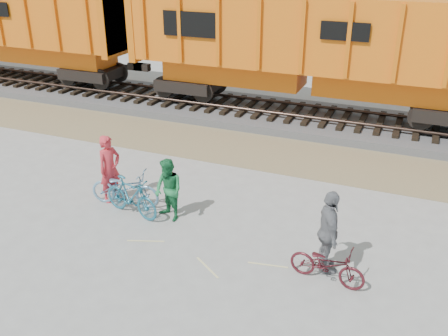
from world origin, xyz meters
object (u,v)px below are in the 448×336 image
(hopper_car_left, at_px, (0,22))
(person_woman, at_px, (329,232))
(bicycle_teal, at_px, (131,197))
(bicycle_blue, at_px, (125,188))
(bicycle_maroon, at_px, (327,264))
(person_solo, at_px, (110,169))
(hopper_car_center, at_px, (312,45))
(person_man, at_px, (168,190))

(hopper_car_left, bearing_deg, person_woman, -27.62)
(bicycle_teal, xyz_separation_m, person_woman, (5.18, -0.45, 0.42))
(hopper_car_left, height_order, bicycle_blue, hopper_car_left)
(bicycle_maroon, xyz_separation_m, person_woman, (-0.10, 0.40, 0.53))
(person_solo, bearing_deg, hopper_car_center, -5.00)
(person_man, bearing_deg, hopper_car_center, 106.21)
(person_woman, bearing_deg, hopper_car_left, 37.97)
(hopper_car_left, distance_m, bicycle_maroon, 20.44)
(bicycle_blue, relative_size, person_man, 1.17)
(person_solo, bearing_deg, bicycle_maroon, -85.02)
(bicycle_teal, distance_m, person_solo, 1.15)
(person_solo, distance_m, person_woman, 6.20)
(bicycle_teal, distance_m, person_woman, 5.21)
(hopper_car_center, bearing_deg, person_woman, -73.65)
(person_solo, relative_size, person_man, 1.15)
(bicycle_maroon, relative_size, person_man, 0.98)
(hopper_car_center, height_order, person_solo, hopper_car_center)
(hopper_car_center, relative_size, bicycle_teal, 7.99)
(hopper_car_center, relative_size, bicycle_blue, 7.31)
(person_solo, height_order, person_woman, person_woman)
(hopper_car_center, relative_size, person_man, 8.54)
(person_woman, bearing_deg, hopper_car_center, -8.06)
(bicycle_blue, distance_m, person_woman, 5.70)
(hopper_car_center, relative_size, bicycle_maroon, 8.67)
(bicycle_blue, xyz_separation_m, person_solo, (-0.50, 0.10, 0.44))
(bicycle_maroon, xyz_separation_m, person_solo, (-6.22, 1.35, 0.52))
(hopper_car_left, distance_m, hopper_car_center, 15.00)
(hopper_car_left, height_order, person_man, hopper_car_left)
(bicycle_teal, bearing_deg, person_man, -66.15)
(bicycle_maroon, bearing_deg, person_man, 83.21)
(bicycle_blue, bearing_deg, hopper_car_center, -28.19)
(hopper_car_center, distance_m, bicycle_maroon, 10.40)
(bicycle_blue, xyz_separation_m, bicycle_teal, (0.45, -0.40, 0.02))
(bicycle_maroon, xyz_separation_m, person_man, (-4.28, 1.05, 0.40))
(bicycle_teal, xyz_separation_m, bicycle_maroon, (5.28, -0.85, -0.10))
(bicycle_blue, xyz_separation_m, person_woman, (5.62, -0.85, 0.45))
(person_solo, bearing_deg, person_man, -81.62)
(bicycle_blue, distance_m, bicycle_teal, 0.60)
(hopper_car_center, bearing_deg, bicycle_teal, -105.55)
(hopper_car_left, distance_m, person_man, 16.21)
(bicycle_blue, relative_size, person_solo, 1.02)
(hopper_car_center, height_order, bicycle_blue, hopper_car_center)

